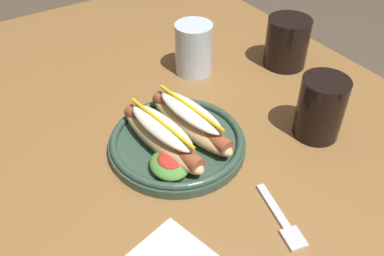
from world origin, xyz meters
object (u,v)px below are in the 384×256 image
object	(u,v)px
soda_cup	(287,42)
extra_cup	(321,108)
hot_dog_plate	(177,137)
fork	(282,221)
water_cup	(194,49)

from	to	relation	value
soda_cup	extra_cup	bearing A→B (deg)	-29.18
hot_dog_plate	fork	size ratio (longest dim) A/B	1.91
soda_cup	extra_cup	size ratio (longest dim) A/B	0.95
soda_cup	extra_cup	xyz separation A→B (m)	(0.20, -0.11, 0.00)
hot_dog_plate	fork	xyz separation A→B (m)	(0.21, 0.05, -0.02)
fork	hot_dog_plate	bearing A→B (deg)	-154.18
fork	soda_cup	world-z (taller)	soda_cup
hot_dog_plate	extra_cup	size ratio (longest dim) A/B	2.08
soda_cup	extra_cup	distance (m)	0.23
extra_cup	water_cup	bearing A→B (deg)	-166.69
soda_cup	water_cup	size ratio (longest dim) A/B	0.98
hot_dog_plate	soda_cup	world-z (taller)	soda_cup
fork	extra_cup	world-z (taller)	extra_cup
fork	water_cup	distance (m)	0.42
hot_dog_plate	water_cup	bearing A→B (deg)	140.11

